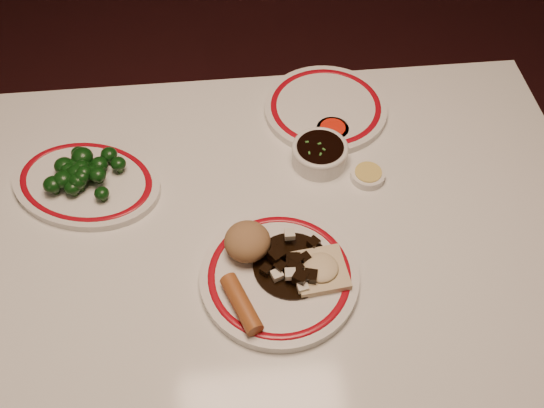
{
  "coord_description": "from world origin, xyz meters",
  "views": [
    {
      "loc": [
        -0.04,
        -0.57,
        1.61
      ],
      "look_at": [
        0.02,
        0.06,
        0.8
      ],
      "focal_mm": 40.0,
      "sensor_mm": 36.0,
      "label": 1
    }
  ],
  "objects": [
    {
      "name": "sweet_sour_dish",
      "position": [
        0.16,
        0.26,
        0.76
      ],
      "size": [
        0.06,
        0.06,
        0.02
      ],
      "color": "silver",
      "rests_on": "dining_table"
    },
    {
      "name": "soy_bowl",
      "position": [
        0.13,
        0.19,
        0.77
      ],
      "size": [
        0.1,
        0.1,
        0.04
      ],
      "color": "silver",
      "rests_on": "dining_table"
    },
    {
      "name": "ground",
      "position": [
        0.0,
        0.0,
        0.0
      ],
      "size": [
        7.0,
        7.0,
        0.0
      ],
      "primitive_type": "plane",
      "color": "black",
      "rests_on": "ground"
    },
    {
      "name": "rice_mound",
      "position": [
        -0.03,
        -0.01,
        0.8
      ],
      "size": [
        0.08,
        0.08,
        0.06
      ],
      "primitive_type": "ellipsoid",
      "color": "#986F48",
      "rests_on": "main_plate"
    },
    {
      "name": "fried_wonton",
      "position": [
        0.09,
        -0.06,
        0.78
      ],
      "size": [
        0.09,
        0.09,
        0.02
      ],
      "color": "beige",
      "rests_on": "main_plate"
    },
    {
      "name": "far_plate",
      "position": [
        0.16,
        0.33,
        0.76
      ],
      "size": [
        0.33,
        0.33,
        0.02
      ],
      "color": "silver",
      "rests_on": "dining_table"
    },
    {
      "name": "stirfry_heap",
      "position": [
        0.04,
        -0.05,
        0.78
      ],
      "size": [
        0.13,
        0.13,
        0.03
      ],
      "color": "black",
      "rests_on": "main_plate"
    },
    {
      "name": "broccoli_plate",
      "position": [
        -0.31,
        0.18,
        0.76
      ],
      "size": [
        0.34,
        0.32,
        0.02
      ],
      "color": "silver",
      "rests_on": "dining_table"
    },
    {
      "name": "dining_table",
      "position": [
        0.0,
        0.0,
        0.66
      ],
      "size": [
        1.2,
        0.9,
        0.75
      ],
      "color": "white",
      "rests_on": "ground"
    },
    {
      "name": "main_plate",
      "position": [
        0.02,
        -0.06,
        0.76
      ],
      "size": [
        0.33,
        0.33,
        0.02
      ],
      "color": "silver",
      "rests_on": "dining_table"
    },
    {
      "name": "broccoli_pile",
      "position": [
        -0.31,
        0.18,
        0.79
      ],
      "size": [
        0.14,
        0.12,
        0.05
      ],
      "color": "#23471C",
      "rests_on": "broccoli_plate"
    },
    {
      "name": "spring_roll",
      "position": [
        -0.04,
        -0.11,
        0.78
      ],
      "size": [
        0.06,
        0.11,
        0.03
      ],
      "primitive_type": "cylinder",
      "rotation": [
        1.57,
        0.0,
        0.37
      ],
      "color": "#A05627",
      "rests_on": "main_plate"
    },
    {
      "name": "mustard_dish",
      "position": [
        0.21,
        0.14,
        0.76
      ],
      "size": [
        0.06,
        0.06,
        0.02
      ],
      "color": "silver",
      "rests_on": "dining_table"
    }
  ]
}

